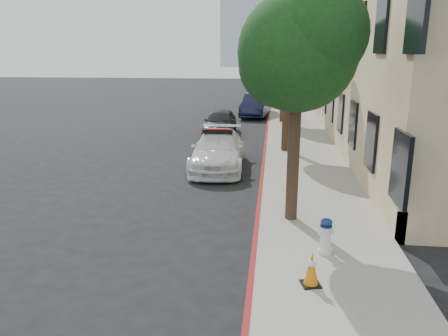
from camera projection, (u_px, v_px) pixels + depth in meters
ground at (193, 195)px, 13.39m from camera, size 120.00×120.00×0.00m
sidewalk at (297, 135)px, 22.58m from camera, size 3.20×50.00×0.15m
curb_strip at (267, 134)px, 22.75m from camera, size 0.12×50.00×0.15m
building at (393, 38)px, 25.49m from camera, size 8.00×36.00×10.00m
tree_near at (299, 51)px, 10.04m from camera, size 2.92×2.82×5.62m
tree_mid at (289, 54)px, 17.74m from camera, size 2.77×2.64×5.43m
tree_far at (285, 49)px, 25.37m from camera, size 3.10×3.00×5.81m
police_car at (218, 150)px, 16.34m from camera, size 2.12×4.74×1.50m
parked_car_mid at (220, 122)px, 22.90m from camera, size 1.66×3.97×1.34m
parked_car_far at (256, 105)px, 29.40m from camera, size 2.08×4.73×1.51m
fire_hydrant at (326, 236)px, 9.09m from camera, size 0.33×0.30×0.78m
traffic_cone at (311, 269)px, 7.85m from camera, size 0.41×0.41×0.64m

